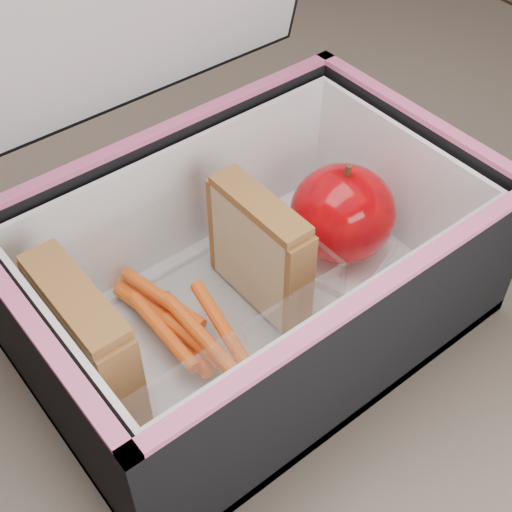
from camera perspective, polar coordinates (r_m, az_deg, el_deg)
The scene contains 8 objects.
kitchen_table at distance 0.65m, azimuth -0.96°, elevation -9.50°, with size 1.20×0.80×0.75m.
lunch_bag at distance 0.52m, azimuth -0.50°, elevation -0.17°, with size 0.34×0.28×0.34m.
plastic_tub at distance 0.51m, azimuth -6.07°, elevation -4.20°, with size 0.19×0.14×0.08m, color white, non-canonical shape.
sandwich_left at distance 0.48m, azimuth -13.40°, elevation -6.95°, with size 0.03×0.10×0.11m.
sandwich_right at distance 0.53m, azimuth 0.28°, elevation 0.44°, with size 0.02×0.09×0.10m.
carrot_sticks at distance 0.53m, azimuth -6.09°, elevation -5.43°, with size 0.05×0.14×0.03m.
paper_napkin at distance 0.60m, azimuth 6.29°, elevation 0.18°, with size 0.08×0.08×0.01m, color white.
red_apple at distance 0.57m, azimuth 6.94°, elevation 3.42°, with size 0.10×0.10×0.09m.
Camera 1 is at (-0.22, -0.30, 1.20)m, focal length 50.00 mm.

